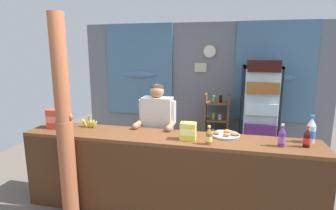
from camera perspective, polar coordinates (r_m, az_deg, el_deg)
ground_plane at (r=4.28m, az=3.94°, el=-16.09°), size 7.60×7.60×0.00m
back_wall_curtained at (r=5.62m, az=7.22°, el=4.58°), size 5.07×0.22×2.53m
stall_counter at (r=3.25m, az=-0.93°, el=-13.61°), size 3.54×0.56×0.98m
timber_post at (r=3.28m, az=-21.21°, el=-4.13°), size 0.21×0.19×2.39m
drink_fridge at (r=5.13m, az=18.96°, el=-0.16°), size 0.65×0.68×1.83m
bottle_shelf_rack at (r=5.40m, az=10.26°, el=-3.52°), size 0.48×0.28×1.15m
plastic_lawn_chair at (r=5.13m, az=-3.77°, el=-5.38°), size 0.57×0.57×0.86m
shopkeeper at (r=3.69m, az=-2.32°, el=-4.37°), size 0.52×0.42×1.55m
soda_bottle_water at (r=3.36m, az=28.20°, el=-4.90°), size 0.10×0.10×0.31m
soda_bottle_cola at (r=3.19m, az=27.50°, el=-6.31°), size 0.07×0.07×0.23m
soda_bottle_grape_soda at (r=3.09m, az=23.10°, el=-6.29°), size 0.07×0.07×0.25m
soda_bottle_iced_tea at (r=2.95m, az=8.72°, el=-6.65°), size 0.07×0.07×0.21m
soda_bottle_orange_soda at (r=3.56m, az=-20.32°, el=-4.09°), size 0.06×0.06×0.20m
snack_box_crackers at (r=3.81m, az=-23.00°, el=-2.70°), size 0.17×0.14×0.25m
snack_box_instant_noodle at (r=3.06m, az=4.30°, el=-5.61°), size 0.18×0.13×0.20m
pastry_tray at (r=3.28m, az=12.21°, el=-6.17°), size 0.34×0.34×0.06m
banana_bunch at (r=3.70m, az=-16.45°, el=-3.80°), size 0.26×0.07×0.16m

